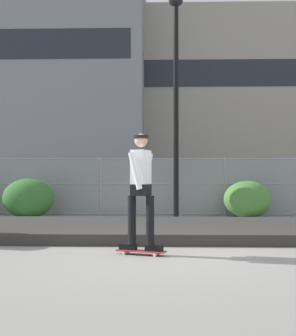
{
  "coord_description": "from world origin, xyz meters",
  "views": [
    {
      "loc": [
        -0.04,
        -7.05,
        1.23
      ],
      "look_at": [
        -0.38,
        4.66,
        1.46
      ],
      "focal_mm": 48.7,
      "sensor_mm": 36.0,
      "label": 1
    }
  ],
  "objects_px": {
    "shrub_center": "(28,198)",
    "street_lamp": "(176,79)",
    "shrub_right": "(248,199)",
    "skater": "(141,183)",
    "parked_car_mid": "(275,188)",
    "parked_car_near": "(95,188)",
    "skateboard": "(141,251)"
  },
  "relations": [
    {
      "from": "parked_car_mid",
      "to": "skateboard",
      "type": "bearing_deg",
      "value": -115.01
    },
    {
      "from": "parked_car_near",
      "to": "skater",
      "type": "bearing_deg",
      "value": -77.48
    },
    {
      "from": "skateboard",
      "to": "shrub_center",
      "type": "height_order",
      "value": "shrub_center"
    },
    {
      "from": "skater",
      "to": "shrub_right",
      "type": "bearing_deg",
      "value": 66.23
    },
    {
      "from": "street_lamp",
      "to": "shrub_center",
      "type": "bearing_deg",
      "value": -176.62
    },
    {
      "from": "skater",
      "to": "street_lamp",
      "type": "bearing_deg",
      "value": 83.31
    },
    {
      "from": "street_lamp",
      "to": "shrub_center",
      "type": "xyz_separation_m",
      "value": [
        -4.43,
        -0.26,
        -3.64
      ]
    },
    {
      "from": "skater",
      "to": "parked_car_near",
      "type": "relative_size",
      "value": 0.41
    },
    {
      "from": "skateboard",
      "to": "shrub_center",
      "type": "bearing_deg",
      "value": 119.99
    },
    {
      "from": "shrub_right",
      "to": "parked_car_mid",
      "type": "bearing_deg",
      "value": 62.26
    },
    {
      "from": "skater",
      "to": "parked_car_near",
      "type": "xyz_separation_m",
      "value": [
        -2.13,
        9.62,
        -0.29
      ]
    },
    {
      "from": "parked_car_mid",
      "to": "shrub_center",
      "type": "relative_size",
      "value": 2.9
    },
    {
      "from": "skateboard",
      "to": "skater",
      "type": "relative_size",
      "value": 0.45
    },
    {
      "from": "street_lamp",
      "to": "parked_car_mid",
      "type": "bearing_deg",
      "value": 39.22
    },
    {
      "from": "street_lamp",
      "to": "parked_car_mid",
      "type": "height_order",
      "value": "street_lamp"
    },
    {
      "from": "skater",
      "to": "shrub_center",
      "type": "distance_m",
      "value": 7.34
    },
    {
      "from": "street_lamp",
      "to": "shrub_right",
      "type": "xyz_separation_m",
      "value": [
        2.17,
        0.08,
        -3.67
      ]
    },
    {
      "from": "parked_car_near",
      "to": "parked_car_mid",
      "type": "distance_m",
      "value": 6.63
    },
    {
      "from": "shrub_center",
      "to": "shrub_right",
      "type": "distance_m",
      "value": 6.61
    },
    {
      "from": "parked_car_mid",
      "to": "shrub_center",
      "type": "height_order",
      "value": "parked_car_mid"
    },
    {
      "from": "shrub_right",
      "to": "street_lamp",
      "type": "bearing_deg",
      "value": -177.9
    },
    {
      "from": "shrub_right",
      "to": "skater",
      "type": "bearing_deg",
      "value": -113.77
    },
    {
      "from": "skater",
      "to": "parked_car_mid",
      "type": "relative_size",
      "value": 0.41
    },
    {
      "from": "parked_car_near",
      "to": "shrub_right",
      "type": "bearing_deg",
      "value": -30.04
    },
    {
      "from": "street_lamp",
      "to": "shrub_center",
      "type": "distance_m",
      "value": 5.74
    },
    {
      "from": "parked_car_near",
      "to": "shrub_center",
      "type": "bearing_deg",
      "value": -114.94
    },
    {
      "from": "skateboard",
      "to": "parked_car_near",
      "type": "bearing_deg",
      "value": 102.52
    },
    {
      "from": "skateboard",
      "to": "parked_car_near",
      "type": "xyz_separation_m",
      "value": [
        -2.13,
        9.62,
        0.78
      ]
    },
    {
      "from": "parked_car_mid",
      "to": "shrub_right",
      "type": "height_order",
      "value": "parked_car_mid"
    },
    {
      "from": "parked_car_near",
      "to": "shrub_right",
      "type": "distance_m",
      "value": 5.87
    },
    {
      "from": "shrub_center",
      "to": "street_lamp",
      "type": "bearing_deg",
      "value": 3.38
    },
    {
      "from": "skateboard",
      "to": "shrub_right",
      "type": "height_order",
      "value": "shrub_right"
    }
  ]
}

